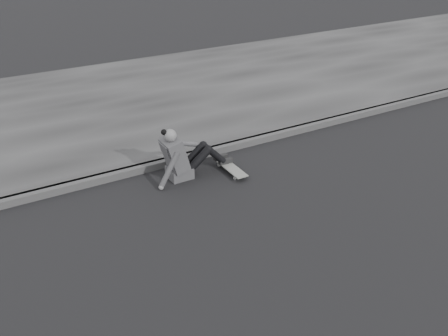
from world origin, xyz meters
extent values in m
plane|color=black|center=(0.00, 0.00, 0.00)|extent=(80.00, 80.00, 0.00)
cube|color=#454545|center=(0.00, 2.58, 0.06)|extent=(24.00, 0.16, 0.12)
cube|color=#363636|center=(0.00, 5.60, 0.06)|extent=(24.00, 6.00, 0.12)
cylinder|color=#A4A49F|center=(-2.22, 1.59, 0.03)|extent=(0.03, 0.05, 0.05)
cylinder|color=#A4A49F|center=(-2.07, 1.59, 0.03)|extent=(0.03, 0.05, 0.05)
cylinder|color=#A4A49F|center=(-2.22, 2.11, 0.03)|extent=(0.03, 0.05, 0.05)
cylinder|color=#A4A49F|center=(-2.07, 2.11, 0.03)|extent=(0.03, 0.05, 0.05)
cube|color=#2B2B2D|center=(-2.14, 1.59, 0.06)|extent=(0.16, 0.04, 0.03)
cube|color=#2B2B2D|center=(-2.14, 2.11, 0.06)|extent=(0.16, 0.04, 0.03)
cube|color=gray|center=(-2.14, 1.85, 0.08)|extent=(0.20, 0.78, 0.02)
cube|color=#48484A|center=(-2.94, 2.10, 0.09)|extent=(0.36, 0.34, 0.18)
cube|color=#48484A|center=(-3.01, 2.10, 0.43)|extent=(0.37, 0.40, 0.57)
cube|color=#48484A|center=(-3.14, 2.10, 0.55)|extent=(0.14, 0.30, 0.20)
cylinder|color=gray|center=(-3.06, 2.10, 0.67)|extent=(0.09, 0.09, 0.08)
sphere|color=gray|center=(-3.07, 2.10, 0.76)|extent=(0.20, 0.20, 0.20)
sphere|color=black|center=(-3.16, 2.12, 0.83)|extent=(0.09, 0.09, 0.09)
cylinder|color=black|center=(-2.63, 2.01, 0.28)|extent=(0.43, 0.13, 0.39)
cylinder|color=black|center=(-2.63, 2.19, 0.28)|extent=(0.43, 0.13, 0.39)
cylinder|color=black|center=(-2.33, 2.01, 0.28)|extent=(0.35, 0.11, 0.36)
cylinder|color=black|center=(-2.33, 2.19, 0.28)|extent=(0.35, 0.11, 0.36)
sphere|color=black|center=(-2.46, 2.01, 0.42)|extent=(0.13, 0.13, 0.13)
sphere|color=black|center=(-2.46, 2.19, 0.42)|extent=(0.13, 0.13, 0.13)
cube|color=black|center=(-2.14, 2.01, 0.12)|extent=(0.24, 0.08, 0.07)
cube|color=black|center=(-2.14, 2.19, 0.12)|extent=(0.24, 0.08, 0.07)
cylinder|color=#48484A|center=(-3.21, 1.89, 0.29)|extent=(0.38, 0.08, 0.58)
sphere|color=gray|center=(-3.36, 1.88, 0.04)|extent=(0.08, 0.08, 0.08)
cylinder|color=#48484A|center=(-2.77, 2.26, 0.49)|extent=(0.48, 0.08, 0.21)
camera|label=1|loc=(-5.82, -4.32, 3.87)|focal=40.00mm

